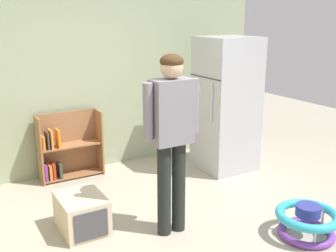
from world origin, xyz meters
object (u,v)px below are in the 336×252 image
(standing_person, at_px, (172,129))
(baby_walker, at_px, (307,221))
(refrigerator, at_px, (226,105))
(bookshelf, at_px, (66,150))
(pet_carrier, at_px, (82,213))

(standing_person, height_order, baby_walker, standing_person)
(refrigerator, bearing_deg, standing_person, -143.33)
(baby_walker, bearing_deg, refrigerator, 76.67)
(refrigerator, bearing_deg, bookshelf, 159.25)
(standing_person, bearing_deg, pet_carrier, 149.01)
(refrigerator, relative_size, bookshelf, 2.09)
(refrigerator, xyz_separation_m, pet_carrier, (-2.26, -0.67, -0.71))
(refrigerator, relative_size, pet_carrier, 3.22)
(pet_carrier, bearing_deg, bookshelf, 79.30)
(refrigerator, height_order, baby_walker, refrigerator)
(refrigerator, xyz_separation_m, baby_walker, (-0.44, -1.85, -0.73))
(refrigerator, distance_m, baby_walker, 2.04)
(refrigerator, height_order, bookshelf, refrigerator)
(pet_carrier, bearing_deg, standing_person, -30.99)
(refrigerator, bearing_deg, baby_walker, -103.33)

